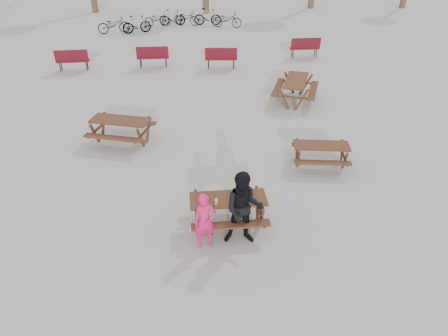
{
  "coord_description": "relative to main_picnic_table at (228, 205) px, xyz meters",
  "views": [
    {
      "loc": [
        -0.92,
        -8.33,
        6.64
      ],
      "look_at": [
        0.0,
        1.0,
        1.0
      ],
      "focal_mm": 35.0,
      "sensor_mm": 36.0,
      "label": 1
    }
  ],
  "objects": [
    {
      "name": "picnic_table_north",
      "position": [
        -2.98,
        4.62,
        -0.18
      ],
      "size": [
        2.25,
        2.02,
        0.81
      ],
      "primitive_type": null,
      "rotation": [
        0.0,
        0.0,
        -0.31
      ],
      "color": "#331A12",
      "rests_on": "ground"
    },
    {
      "name": "main_picnic_table",
      "position": [
        0.0,
        0.0,
        0.0
      ],
      "size": [
        1.8,
        1.45,
        0.78
      ],
      "color": "#331A12",
      "rests_on": "ground"
    },
    {
      "name": "picnic_table_far",
      "position": [
        3.45,
        7.54,
        -0.15
      ],
      "size": [
        2.24,
        2.48,
        0.88
      ],
      "primitive_type": null,
      "rotation": [
        0.0,
        0.0,
        1.22
      ],
      "color": "#331A12",
      "rests_on": "ground"
    },
    {
      "name": "ground",
      "position": [
        0.0,
        0.0,
        -0.59
      ],
      "size": [
        80.0,
        80.0,
        0.0
      ],
      "primitive_type": "plane",
      "color": "gray",
      "rests_on": "ground"
    },
    {
      "name": "picnic_table_east",
      "position": [
        3.0,
        2.54,
        -0.24
      ],
      "size": [
        1.79,
        1.53,
        0.69
      ],
      "primitive_type": null,
      "rotation": [
        0.0,
        0.0,
        -0.16
      ],
      "color": "#331A12",
      "rests_on": "ground"
    },
    {
      "name": "bicycle_row",
      "position": [
        -1.43,
        20.16,
        -0.1
      ],
      "size": [
        8.97,
        2.93,
        1.05
      ],
      "color": "black",
      "rests_on": "ground"
    },
    {
      "name": "child",
      "position": [
        -0.59,
        -0.71,
        0.1
      ],
      "size": [
        0.55,
        0.4,
        1.38
      ],
      "primitive_type": "imported",
      "rotation": [
        0.0,
        0.0,
        0.15
      ],
      "color": "#DE1B62",
      "rests_on": "ground"
    },
    {
      "name": "food_tray",
      "position": [
        0.24,
        -0.12,
        0.21
      ],
      "size": [
        0.18,
        0.11,
        0.03
      ],
      "primitive_type": "cube",
      "color": "white",
      "rests_on": "main_picnic_table"
    },
    {
      "name": "soda_bottle",
      "position": [
        -0.3,
        -0.22,
        0.26
      ],
      "size": [
        0.07,
        0.07,
        0.17
      ],
      "color": "silver",
      "rests_on": "main_picnic_table"
    },
    {
      "name": "adult",
      "position": [
        0.28,
        -0.64,
        0.32
      ],
      "size": [
        0.95,
        0.78,
        1.81
      ],
      "primitive_type": "imported",
      "rotation": [
        0.0,
        0.0,
        -0.11
      ],
      "color": "black",
      "rests_on": "ground"
    },
    {
      "name": "park_bench_row",
      "position": [
        -0.5,
        12.46,
        -0.07
      ],
      "size": [
        12.84,
        1.91,
        1.03
      ],
      "color": "maroon",
      "rests_on": "ground"
    },
    {
      "name": "bread_roll",
      "position": [
        0.24,
        -0.12,
        0.25
      ],
      "size": [
        0.14,
        0.06,
        0.05
      ],
      "primitive_type": "ellipsoid",
      "color": "tan",
      "rests_on": "food_tray"
    },
    {
      "name": "fallen_leaves",
      "position": [
        0.5,
        2.5,
        -0.58
      ],
      "size": [
        11.0,
        11.0,
        0.01
      ],
      "primitive_type": null,
      "color": "gold",
      "rests_on": "ground"
    }
  ]
}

